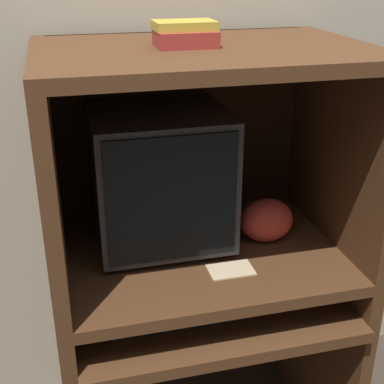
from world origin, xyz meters
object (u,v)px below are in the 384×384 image
mouse (267,299)px  crt_monitor (160,177)px  keyboard (177,313)px  snack_bag (267,220)px  book_stack (185,34)px

mouse → crt_monitor: bearing=140.6°
keyboard → snack_bag: 0.40m
keyboard → snack_bag: size_ratio=2.39×
crt_monitor → mouse: bearing=-39.4°
snack_bag → mouse: bearing=-106.8°
book_stack → keyboard: bearing=-115.1°
keyboard → book_stack: (0.06, 0.13, 0.77)m
mouse → snack_bag: bearing=73.2°
crt_monitor → book_stack: 0.44m
snack_bag → book_stack: (-0.26, -0.01, 0.58)m
book_stack → crt_monitor: bearing=124.4°
crt_monitor → snack_bag: bearing=-13.8°
keyboard → book_stack: bearing=64.9°
crt_monitor → snack_bag: size_ratio=2.49×
crt_monitor → book_stack: bearing=-55.6°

